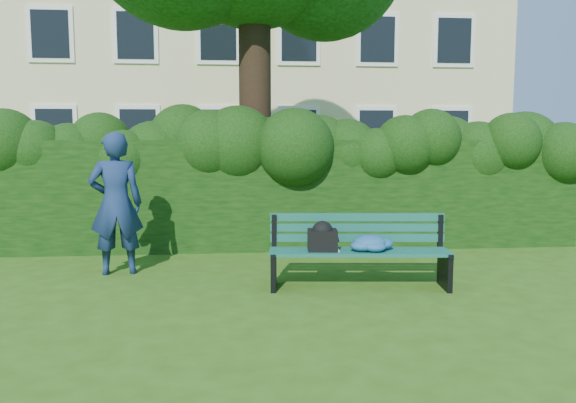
{
  "coord_description": "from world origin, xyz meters",
  "views": [
    {
      "loc": [
        -0.72,
        -7.16,
        1.84
      ],
      "look_at": [
        0.0,
        0.6,
        0.95
      ],
      "focal_mm": 35.0,
      "sensor_mm": 36.0,
      "label": 1
    }
  ],
  "objects": [
    {
      "name": "man_reading",
      "position": [
        -2.33,
        0.49,
        0.96
      ],
      "size": [
        0.77,
        0.57,
        1.92
      ],
      "primitive_type": "imported",
      "rotation": [
        0.0,
        0.0,
        3.31
      ],
      "color": "navy",
      "rests_on": "ground"
    },
    {
      "name": "hedge",
      "position": [
        0.0,
        2.2,
        0.9
      ],
      "size": [
        10.0,
        1.0,
        1.8
      ],
      "color": "black",
      "rests_on": "ground"
    },
    {
      "name": "park_bench",
      "position": [
        0.73,
        -0.48,
        0.51
      ],
      "size": [
        2.24,
        0.76,
        0.89
      ],
      "rotation": [
        0.0,
        0.0,
        -0.1
      ],
      "color": "#0E473C",
      "rests_on": "ground"
    },
    {
      "name": "ground",
      "position": [
        0.0,
        0.0,
        0.0
      ],
      "size": [
        80.0,
        80.0,
        0.0
      ],
      "primitive_type": "plane",
      "color": "#335213",
      "rests_on": "ground"
    },
    {
      "name": "apartment_building",
      "position": [
        -0.0,
        13.99,
        6.0
      ],
      "size": [
        16.0,
        8.08,
        12.0
      ],
      "color": "beige",
      "rests_on": "ground"
    }
  ]
}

